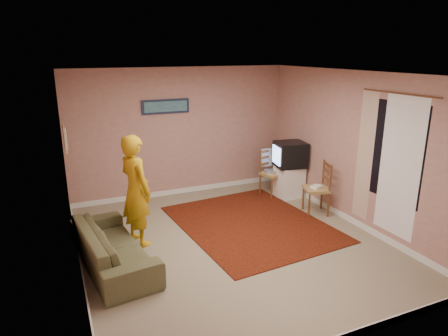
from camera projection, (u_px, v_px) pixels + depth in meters
name	position (u px, v px, depth m)	size (l,w,h in m)	color
ground	(231.00, 242.00, 6.28)	(5.00, 5.00, 0.00)	gray
wall_back	(181.00, 133.00, 8.11)	(4.50, 0.02, 2.60)	tan
wall_front	(344.00, 230.00, 3.72)	(4.50, 0.02, 2.60)	tan
wall_left	(71.00, 182.00, 5.05)	(0.02, 5.00, 2.60)	tan
wall_right	(352.00, 149.00, 6.78)	(0.02, 5.00, 2.60)	tan
ceiling	(232.00, 73.00, 5.55)	(4.50, 5.00, 0.02)	white
baseboard_back	(183.00, 191.00, 8.46)	(4.50, 0.02, 0.10)	silver
baseboard_left	(82.00, 270.00, 5.41)	(0.02, 5.00, 0.10)	silver
baseboard_right	(345.00, 217.00, 7.13)	(0.02, 5.00, 0.10)	silver
window	(394.00, 152.00, 5.94)	(0.01, 1.10, 1.50)	black
curtain_sheer	(399.00, 168.00, 5.86)	(0.01, 0.75, 2.10)	white
curtain_floral	(365.00, 157.00, 6.47)	(0.01, 0.35, 2.10)	silver
curtain_rod	(399.00, 93.00, 5.68)	(0.02, 0.02, 1.40)	brown
picture_back	(166.00, 106.00, 7.81)	(0.95, 0.04, 0.28)	#141D37
picture_left	(65.00, 138.00, 6.40)	(0.04, 0.38, 0.42)	#C3B386
area_rug	(251.00, 223.00, 6.95)	(2.29, 2.86, 0.02)	black
tv_cabinet	(289.00, 181.00, 8.19)	(0.51, 0.46, 0.64)	white
crt_tv	(290.00, 154.00, 8.03)	(0.66, 0.61, 0.50)	black
chair_a	(273.00, 168.00, 8.21)	(0.52, 0.50, 0.51)	tan
dvd_player	(273.00, 171.00, 8.23)	(0.33, 0.23, 0.06)	#B3B4B9
blue_throw	(268.00, 157.00, 8.33)	(0.35, 0.04, 0.37)	#7E99CE
chair_b	(317.00, 183.00, 7.26)	(0.53, 0.55, 0.53)	tan
game_console	(317.00, 187.00, 7.28)	(0.20, 0.15, 0.04)	white
sofa	(113.00, 246.00, 5.56)	(1.96, 0.77, 0.57)	brown
person	(136.00, 190.00, 6.05)	(0.63, 0.41, 1.73)	#C59312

